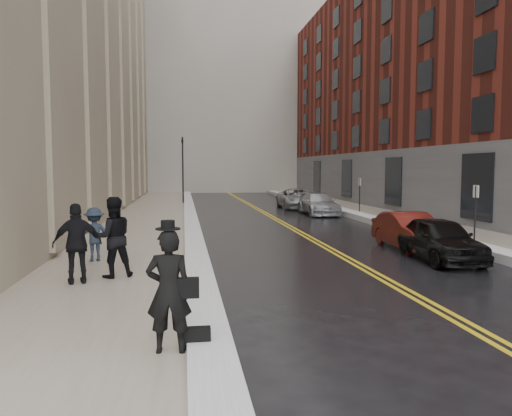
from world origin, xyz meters
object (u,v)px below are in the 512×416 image
object	(u,v)px
car_maroon	(410,231)
pedestrian_b	(94,234)
pedestrian_a	(113,237)
pedestrian_c	(77,244)
car_black	(440,239)
car_silver_near	(319,204)
pedestrian_main	(169,291)
car_silver_far	(297,199)

from	to	relation	value
car_maroon	pedestrian_b	xyz separation A→B (m)	(-10.37, -1.46, 0.28)
car_maroon	pedestrian_a	world-z (taller)	pedestrian_a
pedestrian_a	pedestrian_c	size ratio (longest dim) A/B	1.06
car_black	car_silver_near	size ratio (longest dim) A/B	0.87
pedestrian_c	pedestrian_main	bearing A→B (deg)	100.37
pedestrian_a	pedestrian_b	bearing A→B (deg)	-89.16
car_silver_near	pedestrian_b	size ratio (longest dim) A/B	2.90
car_maroon	pedestrian_c	size ratio (longest dim) A/B	2.08
pedestrian_b	pedestrian_c	distance (m)	2.88
car_black	pedestrian_a	size ratio (longest dim) A/B	1.98
car_black	pedestrian_c	size ratio (longest dim) A/B	2.09
car_black	pedestrian_b	bearing A→B (deg)	179.66
car_silver_near	pedestrian_main	distance (m)	23.64
car_silver_far	pedestrian_b	world-z (taller)	pedestrian_b
pedestrian_b	pedestrian_a	bearing A→B (deg)	95.65
car_silver_far	pedestrian_main	xyz separation A→B (m)	(-8.10, -26.77, 0.37)
car_silver_near	pedestrian_c	world-z (taller)	pedestrian_c
pedestrian_c	pedestrian_a	bearing A→B (deg)	-155.67
car_maroon	pedestrian_main	bearing A→B (deg)	-130.78
car_black	pedestrian_c	bearing A→B (deg)	-164.47
car_black	pedestrian_main	bearing A→B (deg)	-135.75
car_maroon	pedestrian_main	distance (m)	12.12
pedestrian_main	pedestrian_c	distance (m)	5.22
car_silver_near	pedestrian_a	distance (m)	19.49
car_maroon	pedestrian_main	world-z (taller)	pedestrian_main
car_black	pedestrian_main	size ratio (longest dim) A/B	2.17
car_black	pedestrian_c	distance (m)	10.48
car_maroon	pedestrian_main	size ratio (longest dim) A/B	2.15
car_maroon	pedestrian_b	world-z (taller)	pedestrian_b
car_silver_near	pedestrian_b	xyz separation A→B (m)	(-10.70, -14.52, 0.27)
car_silver_far	car_silver_near	bearing A→B (deg)	-85.19
car_silver_far	pedestrian_main	bearing A→B (deg)	-105.24
car_silver_near	car_silver_far	world-z (taller)	car_silver_far
car_silver_far	pedestrian_c	world-z (taller)	pedestrian_c
car_silver_near	pedestrian_a	world-z (taller)	pedestrian_a
car_maroon	pedestrian_a	distance (m)	10.27
pedestrian_b	car_silver_far	bearing A→B (deg)	-132.87
car_silver_far	pedestrian_a	xyz separation A→B (m)	(-9.61, -21.46, 0.45)
pedestrian_c	car_silver_far	bearing A→B (deg)	-130.05
car_black	car_silver_near	xyz separation A→B (m)	(0.36, 15.18, -0.01)
car_silver_near	car_maroon	bearing A→B (deg)	-91.27
pedestrian_main	pedestrian_a	world-z (taller)	pedestrian_a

